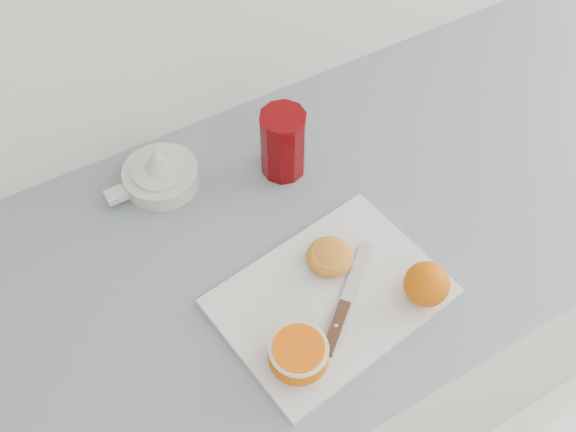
{
  "coord_description": "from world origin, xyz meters",
  "views": [
    {
      "loc": [
        -0.36,
        1.19,
        1.74
      ],
      "look_at": [
        -0.08,
        1.69,
        0.96
      ],
      "focal_mm": 40.0,
      "sensor_mm": 36.0,
      "label": 1
    }
  ],
  "objects_px": {
    "counter": "(292,349)",
    "citrus_juicer": "(160,174)",
    "half_orange": "(299,355)",
    "cutting_board": "(330,297)",
    "red_tumbler": "(283,145)"
  },
  "relations": [
    {
      "from": "counter",
      "to": "citrus_juicer",
      "type": "relative_size",
      "value": 14.37
    },
    {
      "from": "citrus_juicer",
      "to": "half_orange",
      "type": "bearing_deg",
      "value": -85.23
    },
    {
      "from": "counter",
      "to": "cutting_board",
      "type": "xyz_separation_m",
      "value": [
        -0.01,
        -0.13,
        0.45
      ]
    },
    {
      "from": "counter",
      "to": "citrus_juicer",
      "type": "xyz_separation_m",
      "value": [
        -0.14,
        0.2,
        0.47
      ]
    },
    {
      "from": "half_orange",
      "to": "red_tumbler",
      "type": "relative_size",
      "value": 0.66
    },
    {
      "from": "counter",
      "to": "red_tumbler",
      "type": "relative_size",
      "value": 18.29
    },
    {
      "from": "red_tumbler",
      "to": "half_orange",
      "type": "bearing_deg",
      "value": -116.42
    },
    {
      "from": "half_orange",
      "to": "red_tumbler",
      "type": "bearing_deg",
      "value": 63.58
    },
    {
      "from": "half_orange",
      "to": "citrus_juicer",
      "type": "bearing_deg",
      "value": 94.77
    },
    {
      "from": "citrus_juicer",
      "to": "red_tumbler",
      "type": "distance_m",
      "value": 0.21
    },
    {
      "from": "counter",
      "to": "half_orange",
      "type": "distance_m",
      "value": 0.53
    },
    {
      "from": "counter",
      "to": "citrus_juicer",
      "type": "bearing_deg",
      "value": 125.57
    },
    {
      "from": "cutting_board",
      "to": "citrus_juicer",
      "type": "bearing_deg",
      "value": 111.24
    },
    {
      "from": "red_tumbler",
      "to": "citrus_juicer",
      "type": "bearing_deg",
      "value": 159.04
    },
    {
      "from": "cutting_board",
      "to": "citrus_juicer",
      "type": "height_order",
      "value": "citrus_juicer"
    }
  ]
}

